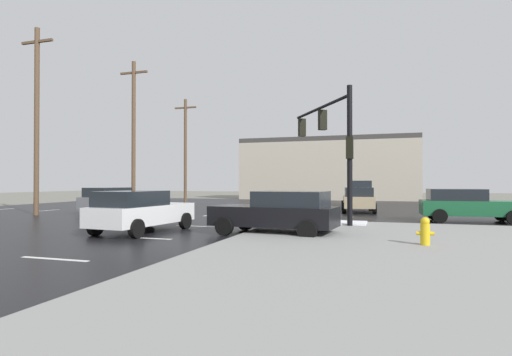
% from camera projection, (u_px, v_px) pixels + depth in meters
% --- Properties ---
extents(ground_plane, '(120.00, 120.00, 0.00)m').
position_uv_depth(ground_plane, '(243.00, 216.00, 23.50)').
color(ground_plane, slate).
extents(road_asphalt, '(44.00, 44.00, 0.02)m').
position_uv_depth(road_asphalt, '(243.00, 216.00, 23.50)').
color(road_asphalt, black).
rests_on(road_asphalt, ground_plane).
extents(snow_strip_curbside, '(4.00, 1.60, 0.06)m').
position_uv_depth(snow_strip_curbside, '(320.00, 222.00, 18.18)').
color(snow_strip_curbside, white).
rests_on(snow_strip_curbside, sidewalk_corner).
extents(lane_markings, '(36.15, 36.15, 0.01)m').
position_uv_depth(lane_markings, '(256.00, 218.00, 21.83)').
color(lane_markings, silver).
rests_on(lane_markings, road_asphalt).
extents(traffic_signal_mast, '(3.46, 5.48, 5.78)m').
position_uv_depth(traffic_signal_mast, '(331.00, 135.00, 18.67)').
color(traffic_signal_mast, black).
rests_on(traffic_signal_mast, sidewalk_corner).
extents(fire_hydrant, '(0.48, 0.26, 0.79)m').
position_uv_depth(fire_hydrant, '(425.00, 231.00, 11.67)').
color(fire_hydrant, gold).
rests_on(fire_hydrant, sidewalk_corner).
extents(strip_building_background, '(19.24, 8.00, 6.84)m').
position_uv_depth(strip_building_background, '(330.00, 169.00, 47.27)').
color(strip_building_background, '#BCB29E').
rests_on(strip_building_background, ground_plane).
extents(suv_silver, '(2.56, 4.98, 2.03)m').
position_uv_depth(suv_silver, '(359.00, 193.00, 33.23)').
color(suv_silver, '#B7BABF').
rests_on(suv_silver, road_asphalt).
extents(sedan_tan, '(2.44, 4.68, 1.58)m').
position_uv_depth(sedan_tan, '(358.00, 199.00, 26.27)').
color(sedan_tan, tan).
rests_on(sedan_tan, road_asphalt).
extents(sedan_grey, '(2.27, 4.63, 1.58)m').
position_uv_depth(sedan_grey, '(113.00, 200.00, 25.37)').
color(sedan_grey, slate).
rests_on(sedan_grey, road_asphalt).
extents(sedan_green, '(4.60, 2.17, 1.58)m').
position_uv_depth(sedan_green, '(467.00, 205.00, 19.64)').
color(sedan_green, '#195933').
rests_on(sedan_green, road_asphalt).
extents(sedan_white, '(2.32, 4.65, 1.58)m').
position_uv_depth(sedan_white, '(140.00, 210.00, 15.55)').
color(sedan_white, white).
rests_on(sedan_white, road_asphalt).
extents(sedan_black, '(4.67, 2.38, 1.58)m').
position_uv_depth(sedan_black, '(278.00, 212.00, 14.82)').
color(sedan_black, black).
rests_on(sedan_black, road_asphalt).
extents(utility_pole_mid, '(2.20, 0.28, 10.87)m').
position_uv_depth(utility_pole_mid, '(37.00, 118.00, 23.78)').
color(utility_pole_mid, brown).
rests_on(utility_pole_mid, ground_plane).
extents(utility_pole_far, '(2.20, 0.28, 10.62)m').
position_uv_depth(utility_pole_far, '(134.00, 132.00, 29.58)').
color(utility_pole_far, brown).
rests_on(utility_pole_far, ground_plane).
extents(utility_pole_distant, '(2.20, 0.28, 9.77)m').
position_uv_depth(utility_pole_distant, '(185.00, 149.00, 38.83)').
color(utility_pole_distant, brown).
rests_on(utility_pole_distant, ground_plane).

